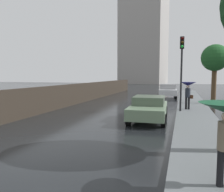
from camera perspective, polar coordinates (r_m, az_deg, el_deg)
ground at (r=8.04m, az=-16.58°, el=-12.85°), size 120.00×120.00×0.00m
sidewalk_strip at (r=6.83m, az=23.69°, el=-15.79°), size 2.20×60.00×0.14m
car_green_near_kerb at (r=12.52m, az=9.15°, el=-2.96°), size 2.02×4.26×1.32m
car_white_far_ahead at (r=26.15m, az=13.73°, el=1.38°), size 2.15×4.54×1.47m
pedestrian_with_umbrella_near at (r=16.25m, az=18.44°, el=2.03°), size 1.03×1.03×1.85m
traffic_light at (r=15.32m, az=17.00°, el=8.51°), size 0.26×0.39×4.73m
street_tree_mid at (r=20.51m, az=24.29°, el=8.43°), size 2.16×2.16×4.94m
distant_tower at (r=67.41m, az=7.97°, el=15.09°), size 13.17×11.93×33.49m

